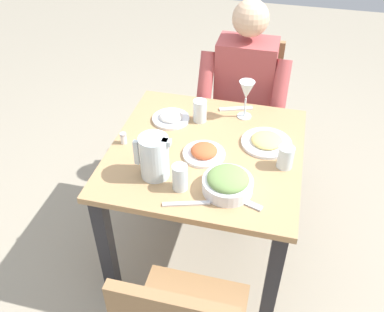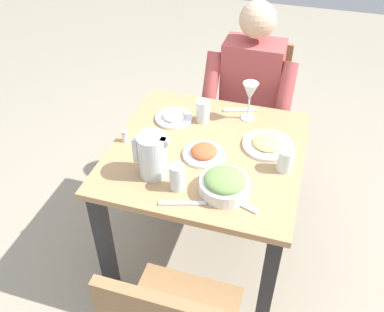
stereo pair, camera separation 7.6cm
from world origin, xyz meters
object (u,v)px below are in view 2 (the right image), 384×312
(water_pitcher, at_px, (153,155))
(plate_yoghurt, at_px, (174,117))
(plate_rice_curry, at_px, (204,152))
(salt_shaker, at_px, (125,136))
(dining_table, at_px, (206,170))
(water_glass_center, at_px, (285,160))
(salad_bowl, at_px, (225,184))
(water_glass_far_left, at_px, (177,177))
(water_glass_by_pitcher, at_px, (203,111))
(diner_near, at_px, (247,102))
(wine_glass, at_px, (250,93))
(chair_near, at_px, (252,106))
(plate_fries, at_px, (268,144))

(water_pitcher, xyz_separation_m, plate_yoghurt, (0.05, -0.40, -0.08))
(plate_rice_curry, xyz_separation_m, salt_shaker, (0.37, 0.00, 0.01))
(dining_table, distance_m, water_glass_center, 0.39)
(salt_shaker, bearing_deg, salad_bowl, 159.35)
(salad_bowl, xyz_separation_m, water_glass_center, (-0.21, -0.20, 0.01))
(water_pitcher, relative_size, water_glass_far_left, 1.67)
(plate_yoghurt, height_order, water_glass_by_pitcher, water_glass_by_pitcher)
(diner_near, bearing_deg, wine_glass, 100.22)
(diner_near, bearing_deg, chair_near, -90.00)
(dining_table, xyz_separation_m, salt_shaker, (0.37, 0.05, 0.15))
(water_glass_far_left, bearing_deg, water_pitcher, -23.82)
(dining_table, bearing_deg, wine_glass, -112.99)
(salad_bowl, relative_size, plate_yoghurt, 1.11)
(plate_rice_curry, height_order, water_glass_by_pitcher, water_glass_by_pitcher)
(water_glass_far_left, bearing_deg, salt_shaker, -34.64)
(chair_near, height_order, diner_near, diner_near)
(water_pitcher, relative_size, salad_bowl, 0.94)
(chair_near, relative_size, water_glass_by_pitcher, 7.81)
(salad_bowl, distance_m, plate_rice_curry, 0.24)
(plate_yoghurt, distance_m, salt_shaker, 0.28)
(chair_near, xyz_separation_m, water_glass_far_left, (0.13, 1.03, 0.27))
(chair_near, height_order, water_pitcher, water_pitcher)
(diner_near, height_order, plate_rice_curry, diner_near)
(plate_yoghurt, distance_m, wine_glass, 0.39)
(water_glass_far_left, bearing_deg, salad_bowl, -170.04)
(plate_rice_curry, relative_size, wine_glass, 0.96)
(water_glass_center, distance_m, water_glass_far_left, 0.46)
(water_glass_far_left, bearing_deg, dining_table, -99.85)
(water_pitcher, relative_size, salt_shaker, 3.52)
(plate_rice_curry, height_order, wine_glass, wine_glass)
(dining_table, bearing_deg, water_pitcher, 52.22)
(dining_table, relative_size, plate_fries, 3.72)
(chair_near, distance_m, diner_near, 0.25)
(chair_near, relative_size, salad_bowl, 4.29)
(plate_yoghurt, xyz_separation_m, plate_rice_curry, (-0.22, 0.23, 0.00))
(plate_rice_curry, bearing_deg, water_pitcher, 45.87)
(plate_yoghurt, bearing_deg, water_glass_center, 158.73)
(salad_bowl, distance_m, plate_yoghurt, 0.55)
(salad_bowl, bearing_deg, diner_near, -85.86)
(dining_table, bearing_deg, salad_bowl, 120.17)
(water_pitcher, xyz_separation_m, wine_glass, (-0.30, -0.52, 0.05))
(chair_near, height_order, plate_fries, chair_near)
(water_pitcher, bearing_deg, water_glass_center, -160.62)
(water_pitcher, height_order, plate_yoghurt, water_pitcher)
(plate_yoghurt, xyz_separation_m, wine_glass, (-0.35, -0.12, 0.13))
(plate_rice_curry, xyz_separation_m, wine_glass, (-0.13, -0.35, 0.12))
(plate_yoghurt, relative_size, wine_glass, 0.93)
(plate_fries, relative_size, water_glass_center, 2.29)
(water_glass_by_pitcher, height_order, water_glass_far_left, water_glass_far_left)
(water_glass_center, height_order, water_glass_by_pitcher, water_glass_by_pitcher)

